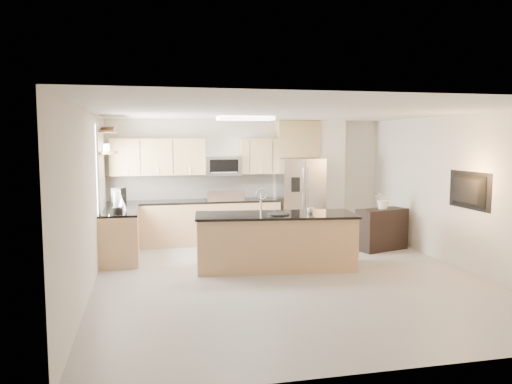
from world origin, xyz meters
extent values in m
plane|color=#9E9A96|center=(0.00, 0.00, 0.00)|extent=(6.50, 6.50, 0.00)
cube|color=silver|center=(0.00, 0.00, 2.60)|extent=(6.00, 6.50, 0.02)
cube|color=beige|center=(0.00, 3.25, 1.30)|extent=(6.00, 0.02, 2.60)
cube|color=beige|center=(0.00, -3.25, 1.30)|extent=(6.00, 0.02, 2.60)
cube|color=beige|center=(-3.00, 0.00, 1.30)|extent=(0.02, 6.50, 2.60)
cube|color=beige|center=(3.00, 0.00, 1.30)|extent=(0.02, 6.50, 2.60)
cube|color=tan|center=(-1.23, 2.92, 0.44)|extent=(3.55, 0.65, 0.88)
cube|color=black|center=(-1.23, 2.92, 0.90)|extent=(3.55, 0.66, 0.04)
cube|color=beige|center=(-1.23, 3.24, 1.18)|extent=(3.55, 0.02, 0.52)
cube|color=tan|center=(-2.67, 1.85, 0.44)|extent=(0.65, 1.50, 0.88)
cube|color=black|center=(-2.67, 1.85, 0.90)|extent=(0.66, 1.50, 0.04)
cube|color=black|center=(-0.60, 2.92, 0.45)|extent=(0.76, 0.64, 0.90)
cube|color=black|center=(-0.60, 2.92, 0.92)|extent=(0.76, 0.62, 0.03)
cube|color=silver|center=(-0.60, 2.62, 1.03)|extent=(0.76, 0.04, 0.22)
cube|color=tan|center=(-1.94, 3.08, 1.83)|extent=(1.92, 0.33, 0.75)
cube|color=tan|center=(0.19, 3.08, 1.83)|extent=(0.82, 0.33, 0.75)
cube|color=silver|center=(-0.60, 3.05, 1.63)|extent=(0.76, 0.40, 0.40)
cube|color=black|center=(-0.60, 2.85, 1.63)|extent=(0.60, 0.02, 0.28)
cube|color=silver|center=(1.06, 2.88, 0.89)|extent=(0.92, 0.75, 1.78)
cube|color=gray|center=(1.06, 2.50, 0.89)|extent=(0.02, 0.01, 1.69)
cube|color=black|center=(0.84, 2.48, 1.25)|extent=(0.18, 0.03, 0.30)
cube|color=white|center=(1.82, 3.10, 1.30)|extent=(0.60, 0.30, 2.60)
cube|color=white|center=(-2.98, 1.85, 1.65)|extent=(0.03, 1.05, 1.55)
cube|color=white|center=(-2.97, 1.85, 1.65)|extent=(0.03, 1.15, 1.65)
cube|color=olive|center=(-2.85, 1.95, 1.95)|extent=(0.30, 1.20, 0.04)
cube|color=olive|center=(-2.85, 1.95, 2.32)|extent=(0.30, 1.20, 0.04)
cube|color=white|center=(-0.40, 1.60, 2.56)|extent=(1.00, 0.50, 0.06)
cube|color=tan|center=(-0.07, 0.68, 0.45)|extent=(2.72, 1.21, 0.89)
cube|color=black|center=(-0.07, 0.68, 0.91)|extent=(2.79, 1.28, 0.04)
cube|color=black|center=(-0.27, 0.68, 0.90)|extent=(0.56, 0.40, 0.01)
cylinder|color=silver|center=(-0.27, 0.91, 1.10)|extent=(0.03, 0.03, 0.34)
torus|color=silver|center=(-0.27, 0.85, 1.25)|extent=(0.21, 0.03, 0.21)
cube|color=black|center=(2.36, 1.59, 0.41)|extent=(1.10, 0.71, 0.82)
imported|color=white|center=(0.54, 0.65, 0.98)|extent=(0.14, 0.14, 0.09)
cylinder|color=black|center=(-0.05, 0.57, 0.94)|extent=(0.44, 0.44, 0.02)
cylinder|color=black|center=(-2.67, 1.29, 0.98)|extent=(0.17, 0.17, 0.12)
cylinder|color=silver|center=(-2.67, 1.29, 1.18)|extent=(0.13, 0.13, 0.28)
cone|color=silver|center=(-2.62, 1.89, 1.03)|extent=(0.19, 0.19, 0.21)
cylinder|color=black|center=(-2.62, 1.89, 1.14)|extent=(0.04, 0.04, 0.04)
cube|color=black|center=(-2.69, 2.23, 1.10)|extent=(0.27, 0.29, 0.36)
cylinder|color=silver|center=(-2.69, 2.17, 1.02)|extent=(0.12, 0.12, 0.13)
imported|color=silver|center=(-2.85, 1.99, 2.39)|extent=(0.47, 0.47, 0.10)
imported|color=white|center=(2.36, 1.58, 1.12)|extent=(0.68, 0.64, 0.60)
imported|color=black|center=(2.91, -0.20, 1.35)|extent=(0.14, 1.08, 0.62)
camera|label=1|loc=(-2.20, -7.38, 2.18)|focal=35.00mm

